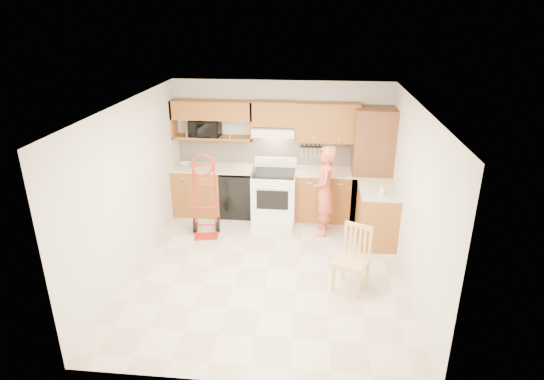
# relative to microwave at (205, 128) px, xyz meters

# --- Properties ---
(floor) EXTENTS (4.00, 4.50, 0.02)m
(floor) POSITION_rel_microwave_xyz_m (1.39, -2.08, -1.66)
(floor) COLOR beige
(floor) RESTS_ON ground
(ceiling) EXTENTS (4.00, 4.50, 0.02)m
(ceiling) POSITION_rel_microwave_xyz_m (1.39, -2.08, 0.86)
(ceiling) COLOR white
(ceiling) RESTS_ON ground
(wall_back) EXTENTS (4.00, 0.02, 2.50)m
(wall_back) POSITION_rel_microwave_xyz_m (1.39, 0.17, -0.40)
(wall_back) COLOR silver
(wall_back) RESTS_ON ground
(wall_front) EXTENTS (4.00, 0.02, 2.50)m
(wall_front) POSITION_rel_microwave_xyz_m (1.39, -4.34, -0.40)
(wall_front) COLOR silver
(wall_front) RESTS_ON ground
(wall_left) EXTENTS (0.02, 4.50, 2.50)m
(wall_left) POSITION_rel_microwave_xyz_m (-0.62, -2.08, -0.40)
(wall_left) COLOR silver
(wall_left) RESTS_ON ground
(wall_right) EXTENTS (0.02, 4.50, 2.50)m
(wall_right) POSITION_rel_microwave_xyz_m (3.40, -2.08, -0.40)
(wall_right) COLOR silver
(wall_right) RESTS_ON ground
(backsplash) EXTENTS (3.92, 0.03, 0.55)m
(backsplash) POSITION_rel_microwave_xyz_m (1.39, 0.15, -0.45)
(backsplash) COLOR beige
(backsplash) RESTS_ON wall_back
(lower_cab_left) EXTENTS (0.90, 0.60, 0.90)m
(lower_cab_left) POSITION_rel_microwave_xyz_m (-0.16, -0.14, -1.20)
(lower_cab_left) COLOR brown
(lower_cab_left) RESTS_ON ground
(dishwasher) EXTENTS (0.60, 0.60, 0.85)m
(dishwasher) POSITION_rel_microwave_xyz_m (0.59, -0.14, -1.22)
(dishwasher) COLOR black
(dishwasher) RESTS_ON ground
(lower_cab_right) EXTENTS (1.14, 0.60, 0.90)m
(lower_cab_right) POSITION_rel_microwave_xyz_m (2.22, -0.14, -1.20)
(lower_cab_right) COLOR brown
(lower_cab_right) RESTS_ON ground
(countertop_left) EXTENTS (1.50, 0.63, 0.04)m
(countertop_left) POSITION_rel_microwave_xyz_m (0.14, -0.13, -0.73)
(countertop_left) COLOR beige
(countertop_left) RESTS_ON lower_cab_left
(countertop_right) EXTENTS (1.14, 0.63, 0.04)m
(countertop_right) POSITION_rel_microwave_xyz_m (2.22, -0.13, -0.73)
(countertop_right) COLOR beige
(countertop_right) RESTS_ON lower_cab_right
(cab_return_right) EXTENTS (0.60, 1.00, 0.90)m
(cab_return_right) POSITION_rel_microwave_xyz_m (3.09, -0.94, -1.20)
(cab_return_right) COLOR brown
(cab_return_right) RESTS_ON ground
(countertop_return) EXTENTS (0.63, 1.00, 0.04)m
(countertop_return) POSITION_rel_microwave_xyz_m (3.09, -0.94, -0.73)
(countertop_return) COLOR beige
(countertop_return) RESTS_ON cab_return_right
(pantry_tall) EXTENTS (0.70, 0.60, 2.10)m
(pantry_tall) POSITION_rel_microwave_xyz_m (3.04, -0.14, -0.60)
(pantry_tall) COLOR brown
(pantry_tall) RESTS_ON ground
(upper_cab_left) EXTENTS (1.50, 0.33, 0.34)m
(upper_cab_left) POSITION_rel_microwave_xyz_m (0.14, 0.00, 0.33)
(upper_cab_left) COLOR brown
(upper_cab_left) RESTS_ON wall_back
(upper_shelf_mw) EXTENTS (1.50, 0.33, 0.04)m
(upper_shelf_mw) POSITION_rel_microwave_xyz_m (0.14, 0.00, -0.18)
(upper_shelf_mw) COLOR brown
(upper_shelf_mw) RESTS_ON wall_back
(upper_cab_center) EXTENTS (0.76, 0.33, 0.44)m
(upper_cab_center) POSITION_rel_microwave_xyz_m (1.27, 0.00, 0.29)
(upper_cab_center) COLOR brown
(upper_cab_center) RESTS_ON wall_back
(upper_cab_right) EXTENTS (1.14, 0.33, 0.70)m
(upper_cab_right) POSITION_rel_microwave_xyz_m (2.22, 0.00, 0.15)
(upper_cab_right) COLOR brown
(upper_cab_right) RESTS_ON wall_back
(range_hood) EXTENTS (0.76, 0.46, 0.14)m
(range_hood) POSITION_rel_microwave_xyz_m (1.27, -0.06, -0.02)
(range_hood) COLOR white
(range_hood) RESTS_ON wall_back
(knife_strip) EXTENTS (0.40, 0.05, 0.29)m
(knife_strip) POSITION_rel_microwave_xyz_m (1.94, 0.12, -0.41)
(knife_strip) COLOR black
(knife_strip) RESTS_ON backsplash
(microwave) EXTENTS (0.57, 0.39, 0.31)m
(microwave) POSITION_rel_microwave_xyz_m (0.00, 0.00, 0.00)
(microwave) COLOR black
(microwave) RESTS_ON upper_shelf_mw
(range) EXTENTS (0.77, 1.02, 1.14)m
(range) POSITION_rel_microwave_xyz_m (1.31, -0.44, -1.08)
(range) COLOR white
(range) RESTS_ON ground
(person) EXTENTS (0.39, 0.59, 1.59)m
(person) POSITION_rel_microwave_xyz_m (2.21, -0.79, -0.85)
(person) COLOR #CF543B
(person) RESTS_ON ground
(hand_truck) EXTENTS (0.60, 0.57, 1.33)m
(hand_truck) POSITION_rel_microwave_xyz_m (0.19, -1.05, -0.98)
(hand_truck) COLOR #B62312
(hand_truck) RESTS_ON ground
(dining_chair) EXTENTS (0.57, 0.59, 0.93)m
(dining_chair) POSITION_rel_microwave_xyz_m (2.58, -2.46, -1.18)
(dining_chair) COLOR #E0B668
(dining_chair) RESTS_ON ground
(soap_bottle) EXTENTS (0.10, 0.10, 0.18)m
(soap_bottle) POSITION_rel_microwave_xyz_m (3.09, -1.21, -0.61)
(soap_bottle) COLOR white
(soap_bottle) RESTS_ON countertop_return
(bowl) EXTENTS (0.24, 0.24, 0.05)m
(bowl) POSITION_rel_microwave_xyz_m (-0.40, -0.14, -0.68)
(bowl) COLOR white
(bowl) RESTS_ON countertop_left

